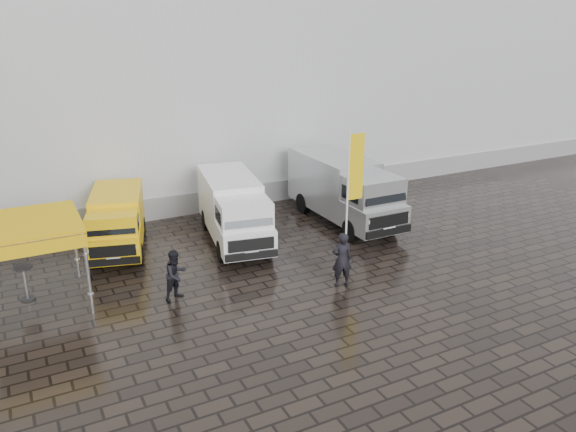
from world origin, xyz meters
The scene contains 12 objects.
ground centered at (0.00, 0.00, 0.00)m, with size 120.00×120.00×0.00m, color black.
exhibition_hall centered at (2.00, 16.00, 6.00)m, with size 44.00×16.00×12.00m, color silver.
hall_plinth centered at (2.00, 7.95, 0.50)m, with size 44.00×0.15×1.00m, color gray.
van_yellow centered at (-6.56, 5.14, 1.10)m, with size 1.84×4.78×2.20m, color yellow, non-canonical shape.
van_white centered at (-2.24, 3.95, 1.27)m, with size 1.96×5.87×2.55m, color white, non-canonical shape.
van_silver centered at (2.90, 3.86, 1.40)m, with size 2.16×6.48×2.81m, color #B3B6B8, non-canonical shape.
canopy_tent centered at (-9.77, 1.83, 2.60)m, with size 3.08×3.08×2.78m.
flagpole centered at (0.82, 0.19, 2.77)m, with size 0.88×0.50×4.97m.
cocktail_table centered at (-10.04, 2.33, 0.57)m, with size 0.60×0.60×1.15m, color black.
wheelie_bin centered at (6.18, 7.39, 0.52)m, with size 0.63×0.63×1.04m, color black.
person_front centered at (-0.55, -1.42, 0.95)m, with size 0.69×0.45×1.89m, color black.
person_tent centered at (-5.74, 0.21, 0.83)m, with size 0.81×0.63×1.66m, color black.
Camera 1 is at (-9.97, -15.80, 8.54)m, focal length 35.00 mm.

